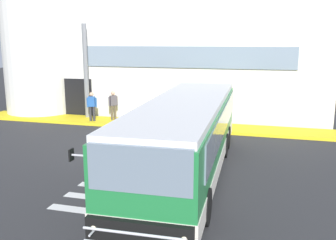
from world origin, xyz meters
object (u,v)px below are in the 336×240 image
Objects in this scene: passenger_near_column at (92,105)px; bus_main_foreground at (186,138)px; passenger_by_doorway at (113,103)px; entry_support_column at (86,71)px.

bus_main_foreground is at bearing -43.62° from passenger_near_column.
passenger_near_column is at bearing 136.38° from bus_main_foreground.
bus_main_foreground is 6.88× the size of passenger_by_doorway.
passenger_near_column is (0.80, -1.00, -1.84)m from entry_support_column.
entry_support_column is at bearing 170.39° from passenger_by_doorway.
passenger_near_column is (-7.03, 6.70, -0.25)m from bus_main_foreground.
entry_support_column is at bearing 128.67° from passenger_near_column.
passenger_near_column is at bearing -51.33° from entry_support_column.
passenger_by_doorway is at bearing -9.61° from entry_support_column.
bus_main_foreground is 6.88× the size of passenger_near_column.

